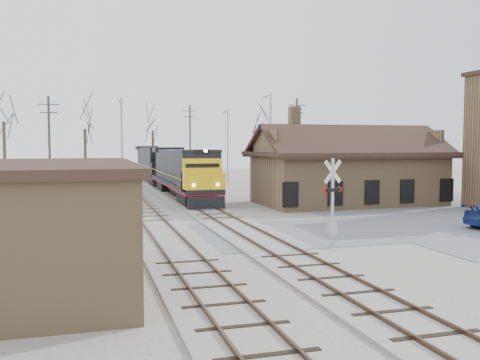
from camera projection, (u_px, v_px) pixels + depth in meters
name	position (u px, v px, depth m)	size (l,w,h in m)	color
ground	(250.00, 235.00, 28.82)	(140.00, 140.00, 0.00)	#A7A297
road	(250.00, 235.00, 28.82)	(60.00, 9.00, 0.03)	#5D5D62
parking_lot	(476.00, 213.00, 37.65)	(22.00, 26.00, 0.03)	#5D5D62
track_main	(195.00, 203.00, 43.19)	(3.40, 90.00, 0.24)	#A7A297
track_siding	(138.00, 205.00, 41.94)	(3.40, 90.00, 0.24)	#A7A297
depot	(347.00, 174.00, 43.48)	(15.20, 9.31, 7.90)	#96744D
locomotive_lead	(183.00, 172.00, 48.04)	(3.02, 20.21, 4.49)	black
locomotive_trailing	(155.00, 163.00, 67.67)	(3.02, 20.21, 4.25)	black
crossbuck_near	(332.00, 206.00, 25.07)	(1.17, 0.50, 4.26)	#A5A8AD
crossbuck_far	(111.00, 197.00, 30.79)	(1.12, 0.36, 3.98)	#A5A8AD
streetlight_a	(122.00, 145.00, 41.97)	(0.25, 2.04, 8.50)	#A5A8AD
streetlight_b	(270.00, 139.00, 50.40)	(0.25, 2.04, 9.55)	#A5A8AD
streetlight_c	(228.00, 142.00, 65.39)	(0.25, 2.04, 8.96)	#A5A8AD
utility_pole_a	(49.00, 143.00, 52.75)	(2.00, 0.24, 9.55)	#382D23
utility_pole_b	(190.00, 140.00, 73.81)	(2.00, 0.24, 10.14)	#382D23
utility_pole_c	(297.00, 140.00, 61.11)	(2.00, 0.24, 10.03)	#382D23
tree_a	(3.00, 110.00, 54.27)	(4.75, 4.75, 11.63)	#382D23
tree_b	(85.00, 119.00, 59.93)	(4.35, 4.35, 10.66)	#382D23
tree_c	(153.00, 123.00, 74.28)	(4.45, 4.45, 10.90)	#382D23
tree_d	(262.00, 123.00, 71.31)	(4.33, 4.33, 10.60)	#382D23
tree_e	(296.00, 127.00, 71.94)	(4.04, 4.04, 9.89)	#382D23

